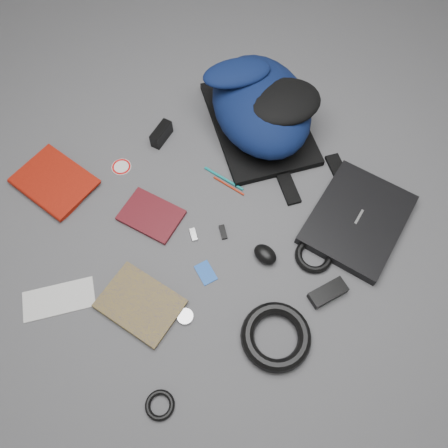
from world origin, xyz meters
TOP-DOWN VIEW (x-y plane):
  - ground at (0.00, 0.00)m, footprint 4.00×4.00m
  - backpack at (0.36, 0.26)m, footprint 0.51×0.61m
  - laptop at (0.36, -0.25)m, footprint 0.43×0.38m
  - textbook_red at (-0.46, 0.45)m, footprint 0.26×0.30m
  - comic_book at (-0.44, -0.09)m, footprint 0.24×0.28m
  - envelope at (-0.55, 0.10)m, footprint 0.23×0.17m
  - dvd_case at (-0.17, 0.18)m, footprint 0.21×0.23m
  - compact_camera at (0.04, 0.43)m, footprint 0.10×0.07m
  - sticker_disc at (-0.15, 0.41)m, footprint 0.08×0.08m
  - pen_teal at (0.11, 0.15)m, footprint 0.06×0.15m
  - pen_red at (0.11, 0.12)m, footprint 0.05×0.12m
  - id_badge at (-0.14, -0.10)m, footprint 0.06×0.08m
  - usb_black at (-0.02, -0.02)m, footprint 0.04×0.05m
  - usb_silver at (-0.10, 0.03)m, footprint 0.03×0.05m
  - mouse at (0.04, -0.16)m, footprint 0.07×0.09m
  - headphone_left at (-0.30, -0.09)m, footprint 0.07×0.07m
  - headphone_right at (-0.27, -0.17)m, footprint 0.06×0.06m
  - cable_coil at (0.16, -0.26)m, footprint 0.14×0.14m
  - power_brick at (0.11, -0.37)m, footprint 0.12×0.07m
  - power_cord_coil at (-0.10, -0.38)m, footprint 0.25×0.25m
  - earbud_coil at (-0.47, -0.33)m, footprint 0.10×0.10m

SIDE VIEW (x-z plane):
  - ground at x=0.00m, z-range 0.00..0.00m
  - sticker_disc at x=-0.15m, z-range 0.00..0.00m
  - id_badge at x=-0.14m, z-range 0.00..0.00m
  - envelope at x=-0.55m, z-range 0.00..0.00m
  - pen_red at x=0.11m, z-range 0.00..0.01m
  - usb_silver at x=-0.10m, z-range 0.00..0.01m
  - usb_black at x=-0.02m, z-range 0.00..0.01m
  - pen_teal at x=0.11m, z-range 0.00..0.01m
  - headphone_right at x=-0.27m, z-range 0.00..0.01m
  - headphone_left at x=-0.30m, z-range 0.00..0.01m
  - earbud_coil at x=-0.47m, z-range 0.00..0.02m
  - dvd_case at x=-0.17m, z-range 0.00..0.02m
  - comic_book at x=-0.44m, z-range 0.00..0.02m
  - cable_coil at x=0.16m, z-range 0.00..0.02m
  - textbook_red at x=-0.46m, z-range 0.00..0.03m
  - power_brick at x=0.11m, z-range 0.00..0.03m
  - laptop at x=0.36m, z-range 0.00..0.04m
  - power_cord_coil at x=-0.10m, z-range 0.00..0.04m
  - mouse at x=0.04m, z-range 0.00..0.04m
  - compact_camera at x=0.04m, z-range 0.00..0.06m
  - backpack at x=0.36m, z-range 0.00..0.21m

